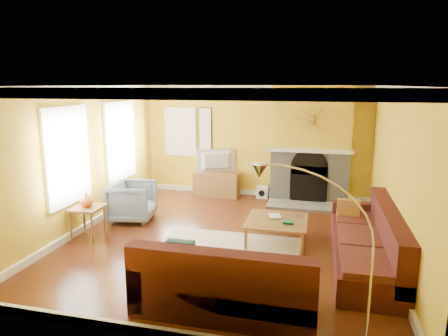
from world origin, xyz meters
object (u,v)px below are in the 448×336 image
(media_console, at_px, (217,184))
(armchair, at_px, (132,202))
(coffee_table, at_px, (277,230))
(arc_lamp, at_px, (317,260))
(side_table, at_px, (88,222))
(sectional_sofa, at_px, (283,239))

(media_console, distance_m, armchair, 2.48)
(coffee_table, bearing_deg, arc_lamp, -75.80)
(armchair, relative_size, side_table, 1.49)
(sectional_sofa, height_order, side_table, sectional_sofa)
(media_console, bearing_deg, side_table, -115.54)
(sectional_sofa, xyz_separation_m, coffee_table, (-0.19, 0.99, -0.24))
(media_console, bearing_deg, armchair, -118.93)
(coffee_table, distance_m, side_table, 3.38)
(sectional_sofa, bearing_deg, side_table, 174.22)
(armchair, relative_size, arc_lamp, 0.45)
(coffee_table, distance_m, arc_lamp, 2.96)
(armchair, height_order, side_table, armchair)
(side_table, distance_m, arc_lamp, 4.61)
(sectional_sofa, xyz_separation_m, side_table, (-3.52, 0.36, -0.16))
(armchair, xyz_separation_m, side_table, (-0.35, -1.07, -0.10))
(coffee_table, bearing_deg, side_table, -169.28)
(arc_lamp, bearing_deg, armchair, 138.87)
(sectional_sofa, xyz_separation_m, arc_lamp, (0.51, -1.79, 0.52))
(coffee_table, distance_m, armchair, 3.01)
(sectional_sofa, relative_size, armchair, 4.11)
(sectional_sofa, height_order, arc_lamp, arc_lamp)
(sectional_sofa, height_order, coffee_table, sectional_sofa)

